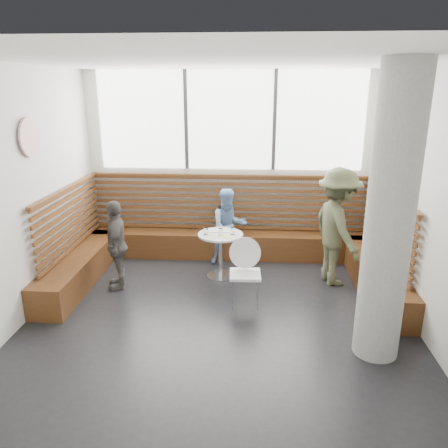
# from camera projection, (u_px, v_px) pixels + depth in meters

# --- Properties ---
(room) EXTENTS (5.00, 5.00, 3.20)m
(room) POSITION_uv_depth(u_px,v_px,m) (218.00, 201.00, 5.26)
(room) COLOR silver
(room) RESTS_ON ground
(booth) EXTENTS (5.00, 2.50, 1.44)m
(booth) POSITION_uv_depth(u_px,v_px,m) (227.00, 244.00, 7.30)
(booth) COLOR #462711
(booth) RESTS_ON ground
(concrete_column) EXTENTS (0.50, 0.50, 3.20)m
(concrete_column) POSITION_uv_depth(u_px,v_px,m) (390.00, 219.00, 4.56)
(concrete_column) COLOR gray
(concrete_column) RESTS_ON ground
(wall_art) EXTENTS (0.03, 0.50, 0.50)m
(wall_art) POSITION_uv_depth(u_px,v_px,m) (29.00, 137.00, 5.58)
(wall_art) COLOR white
(wall_art) RESTS_ON room
(cafe_table) EXTENTS (0.71, 0.71, 0.73)m
(cafe_table) POSITION_uv_depth(u_px,v_px,m) (221.00, 246.00, 6.87)
(cafe_table) COLOR silver
(cafe_table) RESTS_ON ground
(cafe_chair) EXTENTS (0.44, 0.43, 0.92)m
(cafe_chair) POSITION_uv_depth(u_px,v_px,m) (245.00, 267.00, 6.04)
(cafe_chair) COLOR white
(cafe_chair) RESTS_ON ground
(adult_man) EXTENTS (0.96, 1.30, 1.80)m
(adult_man) POSITION_uv_depth(u_px,v_px,m) (337.00, 227.00, 6.56)
(adult_man) COLOR #4B4F35
(adult_man) RESTS_ON ground
(child_back) EXTENTS (0.76, 0.68, 1.30)m
(child_back) POSITION_uv_depth(u_px,v_px,m) (229.00, 226.00, 7.42)
(child_back) COLOR #7599CB
(child_back) RESTS_ON ground
(child_left) EXTENTS (0.51, 0.85, 1.36)m
(child_left) POSITION_uv_depth(u_px,v_px,m) (117.00, 245.00, 6.48)
(child_left) COLOR #524E4A
(child_left) RESTS_ON ground
(plate_near) EXTENTS (0.22, 0.22, 0.02)m
(plate_near) POSITION_uv_depth(u_px,v_px,m) (214.00, 230.00, 6.94)
(plate_near) COLOR white
(plate_near) RESTS_ON cafe_table
(plate_far) EXTENTS (0.20, 0.20, 0.01)m
(plate_far) POSITION_uv_depth(u_px,v_px,m) (227.00, 231.00, 6.93)
(plate_far) COLOR white
(plate_far) RESTS_ON cafe_table
(glass_left) EXTENTS (0.07, 0.07, 0.11)m
(glass_left) POSITION_uv_depth(u_px,v_px,m) (206.00, 231.00, 6.78)
(glass_left) COLOR white
(glass_left) RESTS_ON cafe_table
(glass_mid) EXTENTS (0.08, 0.08, 0.12)m
(glass_mid) POSITION_uv_depth(u_px,v_px,m) (221.00, 232.00, 6.70)
(glass_mid) COLOR white
(glass_mid) RESTS_ON cafe_table
(glass_right) EXTENTS (0.07, 0.07, 0.11)m
(glass_right) POSITION_uv_depth(u_px,v_px,m) (232.00, 231.00, 6.76)
(glass_right) COLOR white
(glass_right) RESTS_ON cafe_table
(menu_card) EXTENTS (0.21, 0.17, 0.00)m
(menu_card) POSITION_uv_depth(u_px,v_px,m) (225.00, 237.00, 6.66)
(menu_card) COLOR #A5C64C
(menu_card) RESTS_ON cafe_table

